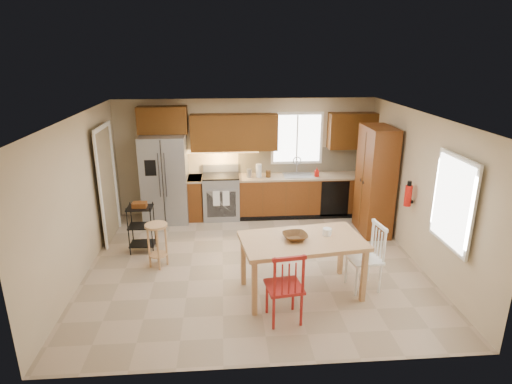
{
  "coord_description": "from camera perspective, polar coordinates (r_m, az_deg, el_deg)",
  "views": [
    {
      "loc": [
        -0.47,
        -6.49,
        3.45
      ],
      "look_at": [
        0.06,
        0.4,
        1.15
      ],
      "focal_mm": 30.0,
      "sensor_mm": 36.0,
      "label": 1
    }
  ],
  "objects": [
    {
      "name": "canister_wood",
      "position": [
        9.01,
        1.65,
        2.42
      ],
      "size": [
        0.1,
        0.1,
        0.14
      ],
      "primitive_type": "cylinder",
      "color": "#513315",
      "rests_on": "base_cabinet_run"
    },
    {
      "name": "base_cabinet_narrow",
      "position": [
        9.21,
        -8.07,
        -0.78
      ],
      "size": [
        0.3,
        0.6,
        0.9
      ],
      "primitive_type": "cube",
      "color": "brown",
      "rests_on": "floor"
    },
    {
      "name": "fire_extinguisher",
      "position": [
        7.7,
        19.62,
        -0.48
      ],
      "size": [
        0.12,
        0.12,
        0.36
      ],
      "primitive_type": "cylinder",
      "color": "red",
      "rests_on": "wall_right"
    },
    {
      "name": "pantry",
      "position": [
        8.56,
        15.61,
        1.44
      ],
      "size": [
        0.5,
        0.95,
        2.1
      ],
      "primitive_type": "cube",
      "color": "brown",
      "rests_on": "floor"
    },
    {
      "name": "dishwasher",
      "position": [
        9.22,
        10.45,
        -0.9
      ],
      "size": [
        0.6,
        0.02,
        0.78
      ],
      "primitive_type": "cube",
      "color": "black",
      "rests_on": "floor"
    },
    {
      "name": "wall_right",
      "position": [
        7.57,
        21.01,
        0.26
      ],
      "size": [
        0.02,
        5.0,
        2.5
      ],
      "primitive_type": "cube",
      "color": "#CCB793",
      "rests_on": "ground"
    },
    {
      "name": "refrigerator",
      "position": [
        9.06,
        -12.01,
        1.73
      ],
      "size": [
        0.92,
        0.75,
        1.82
      ],
      "primitive_type": "cube",
      "color": "gray",
      "rests_on": "floor"
    },
    {
      "name": "window_right",
      "position": [
        6.51,
        24.81,
        -1.23
      ],
      "size": [
        0.04,
        1.02,
        1.32
      ],
      "primitive_type": "cube",
      "color": "white",
      "rests_on": "wall_right"
    },
    {
      "name": "utility_cart",
      "position": [
        7.88,
        -15.0,
        -4.71
      ],
      "size": [
        0.44,
        0.35,
        0.88
      ],
      "primitive_type": null,
      "rotation": [
        0.0,
        0.0,
        -0.01
      ],
      "color": "black",
      "rests_on": "floor"
    },
    {
      "name": "bar_stool",
      "position": [
        7.3,
        -12.98,
        -6.96
      ],
      "size": [
        0.38,
        0.38,
        0.76
      ],
      "primitive_type": null,
      "rotation": [
        0.0,
        0.0,
        -0.03
      ],
      "color": "tan",
      "rests_on": "floor"
    },
    {
      "name": "wall_back",
      "position": [
        9.27,
        -1.36,
        4.67
      ],
      "size": [
        5.5,
        0.02,
        2.5
      ],
      "primitive_type": "cube",
      "color": "#CCB793",
      "rests_on": "ground"
    },
    {
      "name": "upper_right_block",
      "position": [
        9.37,
        12.69,
        7.98
      ],
      "size": [
        1.0,
        0.35,
        0.75
      ],
      "primitive_type": "cube",
      "color": "#56300E",
      "rests_on": "wall_back"
    },
    {
      "name": "backsplash",
      "position": [
        9.42,
        6.53,
        4.32
      ],
      "size": [
        2.92,
        0.03,
        0.55
      ],
      "primitive_type": "cube",
      "color": "beige",
      "rests_on": "wall_back"
    },
    {
      "name": "soap_bottle",
      "position": [
        9.14,
        8.1,
        2.65
      ],
      "size": [
        0.09,
        0.09,
        0.19
      ],
      "primitive_type": "imported",
      "color": "red",
      "rests_on": "base_cabinet_run"
    },
    {
      "name": "base_cabinet_run",
      "position": [
        9.36,
        6.69,
        -0.41
      ],
      "size": [
        2.92,
        0.6,
        0.9
      ],
      "primitive_type": "cube",
      "color": "brown",
      "rests_on": "floor"
    },
    {
      "name": "floor",
      "position": [
        7.36,
        -0.21,
        -9.52
      ],
      "size": [
        5.5,
        5.5,
        0.0
      ],
      "primitive_type": "plane",
      "color": "tan",
      "rests_on": "ground"
    },
    {
      "name": "doorway",
      "position": [
        8.44,
        -19.3,
        0.83
      ],
      "size": [
        0.04,
        0.95,
        2.1
      ],
      "primitive_type": "cube",
      "color": "#8C7A59",
      "rests_on": "wall_left"
    },
    {
      "name": "chair_white",
      "position": [
        6.64,
        14.21,
        -8.44
      ],
      "size": [
        0.54,
        0.54,
        1.03
      ],
      "primitive_type": null,
      "rotation": [
        0.0,
        0.0,
        1.71
      ],
      "color": "white",
      "rests_on": "floor"
    },
    {
      "name": "table_jar",
      "position": [
        6.38,
        9.45,
        -5.46
      ],
      "size": [
        0.16,
        0.16,
        0.17
      ],
      "primitive_type": "cylinder",
      "rotation": [
        0.0,
        0.0,
        0.13
      ],
      "color": "white",
      "rests_on": "dining_table"
    },
    {
      "name": "chair_red",
      "position": [
        5.76,
        3.77,
        -12.3
      ],
      "size": [
        0.54,
        0.54,
        1.03
      ],
      "primitive_type": null,
      "rotation": [
        0.0,
        0.0,
        0.13
      ],
      "color": "maroon",
      "rests_on": "floor"
    },
    {
      "name": "window_back",
      "position": [
        9.28,
        5.48,
        7.15
      ],
      "size": [
        1.12,
        0.04,
        1.12
      ],
      "primitive_type": "cube",
      "color": "white",
      "rests_on": "wall_back"
    },
    {
      "name": "dining_table",
      "position": [
        6.41,
        6.08,
        -9.85
      ],
      "size": [
        1.87,
        1.21,
        0.85
      ],
      "primitive_type": null,
      "rotation": [
        0.0,
        0.0,
        0.13
      ],
      "color": "tan",
      "rests_on": "floor"
    },
    {
      "name": "undercab_glow",
      "position": [
        9.02,
        -4.8,
        5.4
      ],
      "size": [
        1.6,
        0.3,
        0.01
      ],
      "primitive_type": "cube",
      "color": "#FFBF66",
      "rests_on": "wall_back"
    },
    {
      "name": "wall_front",
      "position": [
        4.58,
        2.1,
        -10.31
      ],
      "size": [
        5.5,
        0.02,
        2.5
      ],
      "primitive_type": "cube",
      "color": "#CCB793",
      "rests_on": "ground"
    },
    {
      "name": "paper_towel",
      "position": [
        9.0,
        0.36,
        2.88
      ],
      "size": [
        0.12,
        0.12,
        0.28
      ],
      "primitive_type": "cylinder",
      "color": "white",
      "rests_on": "base_cabinet_run"
    },
    {
      "name": "upper_over_fridge",
      "position": [
        9.0,
        -12.36,
        9.37
      ],
      "size": [
        1.0,
        0.35,
        0.55
      ],
      "primitive_type": "cube",
      "color": "#56300E",
      "rests_on": "wall_back"
    },
    {
      "name": "table_bowl",
      "position": [
        6.2,
        5.21,
        -6.34
      ],
      "size": [
        0.4,
        0.4,
        0.09
      ],
      "primitive_type": "imported",
      "rotation": [
        0.0,
        0.0,
        0.13
      ],
      "color": "#513315",
      "rests_on": "dining_table"
    },
    {
      "name": "ceiling",
      "position": [
        6.57,
        -0.24,
        10.1
      ],
      "size": [
        5.5,
        5.0,
        0.02
      ],
      "primitive_type": "cube",
      "color": "silver",
      "rests_on": "ground"
    },
    {
      "name": "range_stove",
      "position": [
        9.17,
        -4.65,
        -0.67
      ],
      "size": [
        0.76,
        0.63,
        0.92
      ],
      "primitive_type": "cube",
      "color": "gray",
      "rests_on": "floor"
    },
    {
      "name": "sink",
      "position": [
        9.2,
        5.62,
        1.97
      ],
      "size": [
        0.62,
        0.46,
        0.16
      ],
      "primitive_type": "cube",
      "color": "gray",
      "rests_on": "base_cabinet_run"
    },
    {
      "name": "canister_steel",
      "position": [
        9.0,
        -0.91,
        2.54
      ],
      "size": [
        0.11,
        0.11,
        0.18
      ],
      "primitive_type": "cylinder",
      "color": "gray",
      "rests_on": "base_cabinet_run"
    },
    {
      "name": "wall_left",
      "position": [
        7.22,
        -22.55,
        -0.79
      ],
      "size": [
        0.02,
        5.0,
        2.5
      ],
      "primitive_type": "cube",
      "color": "#CCB793",
      "rests_on": "ground"
    },
    {
      "name": "upper_left_block",
      "position": [
        8.96,
        -2.94,
        7.95
      ],
      "size": [
        1.8,
        0.35,
        0.75
      ],
      "primitive_type": "cube",
      "color": "#56300E",
      "rests_on": "wall_back"
    }
  ]
}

